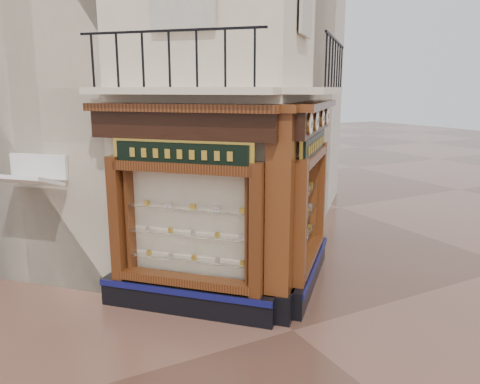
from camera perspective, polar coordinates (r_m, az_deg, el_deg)
ground at (r=8.79m, az=6.47°, el=-16.42°), size 80.00×80.00×0.00m
main_building at (r=13.33m, az=-8.94°, el=19.98°), size 11.31×11.31×12.00m
neighbour_left at (r=15.10m, az=-21.45°, el=16.49°), size 11.31×11.31×11.00m
neighbour_right at (r=16.49m, az=-3.37°, el=16.90°), size 11.31×11.31×11.00m
shopfront_left at (r=8.72m, az=-6.79°, el=-2.61°), size 2.86×2.86×3.98m
shopfront_right at (r=10.05m, az=8.31°, el=-0.62°), size 2.86×2.86×3.98m
corner_pilaster at (r=8.43m, az=4.87°, el=-3.31°), size 0.85×0.85×3.98m
balcony at (r=8.95m, az=1.64°, el=12.37°), size 5.94×2.97×1.03m
clock_a at (r=8.44m, az=8.51°, el=8.17°), size 0.32×0.32×0.40m
clock_b at (r=9.22m, az=9.26°, el=8.51°), size 0.31×0.31×0.39m
clock_c at (r=10.14m, az=9.99°, el=8.84°), size 0.30×0.30×0.37m
clock_d at (r=10.93m, az=10.51°, el=9.07°), size 0.32×0.32×0.40m
awning at (r=10.90m, az=-23.65°, el=-11.49°), size 1.52×1.52×0.33m
signboard_left at (r=8.43m, az=-7.20°, el=4.65°), size 1.97×1.97×0.53m
signboard_right at (r=9.84m, az=8.97°, el=5.73°), size 2.11×2.11×0.57m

